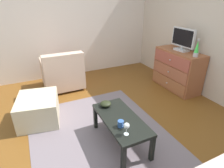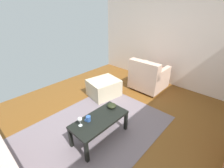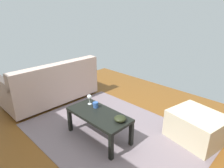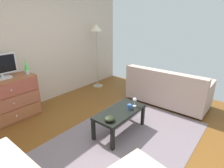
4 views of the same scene
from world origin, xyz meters
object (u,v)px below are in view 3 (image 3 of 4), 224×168
object	(u,v)px
coffee_table	(99,117)
couch_large	(52,85)
wine_glass	(89,97)
mug	(96,105)
bowl_decorative	(120,119)
ottoman	(196,127)

from	to	relation	value
coffee_table	couch_large	bearing A→B (deg)	-5.68
wine_glass	mug	xyz separation A→B (m)	(-0.15, 0.01, -0.07)
coffee_table	wine_glass	xyz separation A→B (m)	(0.31, -0.09, 0.17)
bowl_decorative	couch_large	size ratio (longest dim) A/B	0.09
mug	couch_large	xyz separation A→B (m)	(1.42, -0.07, -0.12)
bowl_decorative	ottoman	size ratio (longest dim) A/B	0.23
coffee_table	wine_glass	world-z (taller)	wine_glass
mug	couch_large	size ratio (longest dim) A/B	0.06
coffee_table	bowl_decorative	size ratio (longest dim) A/B	5.91
coffee_table	couch_large	world-z (taller)	couch_large
couch_large	coffee_table	bearing A→B (deg)	174.32
couch_large	wine_glass	bearing A→B (deg)	177.09
wine_glass	bowl_decorative	xyz separation A→B (m)	(-0.66, 0.03, -0.08)
bowl_decorative	mug	bearing A→B (deg)	-2.59
bowl_decorative	couch_large	distance (m)	1.94
coffee_table	bowl_decorative	world-z (taller)	bowl_decorative
wine_glass	bowl_decorative	distance (m)	0.67
mug	bowl_decorative	bearing A→B (deg)	177.41
mug	ottoman	bearing A→B (deg)	-143.76
couch_large	ottoman	bearing A→B (deg)	-163.06
mug	bowl_decorative	xyz separation A→B (m)	(-0.51, 0.02, -0.01)
wine_glass	couch_large	bearing A→B (deg)	-2.91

